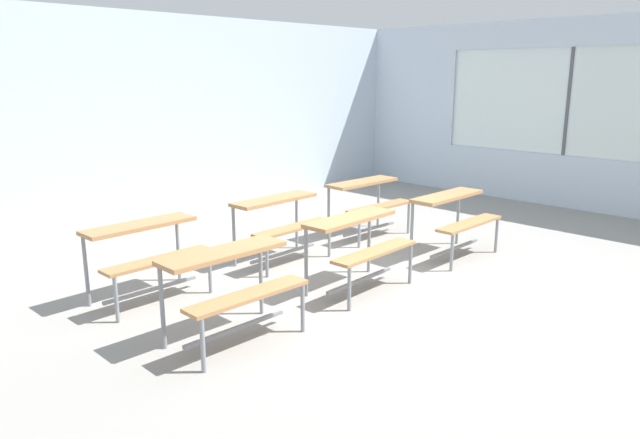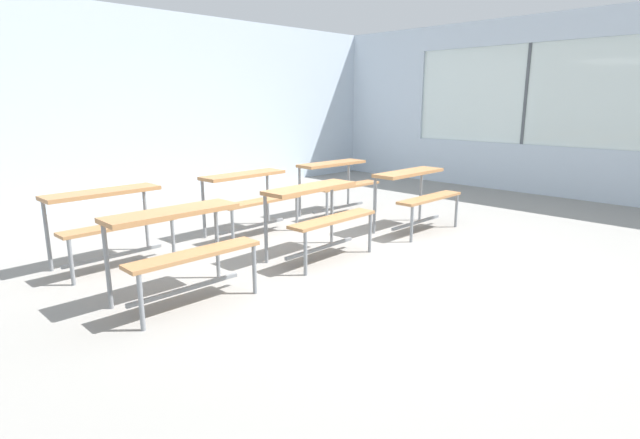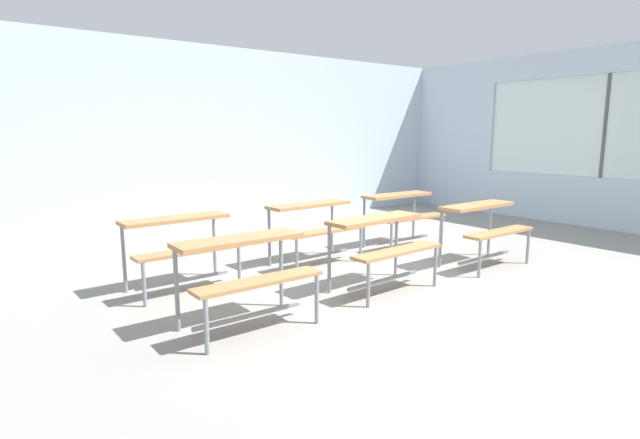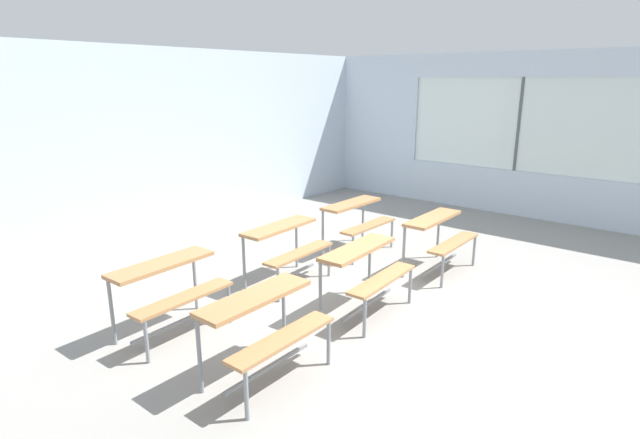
% 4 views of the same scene
% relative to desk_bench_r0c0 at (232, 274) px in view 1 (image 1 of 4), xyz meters
% --- Properties ---
extents(ground, '(10.00, 9.00, 0.05)m').
position_rel_desk_bench_r0c0_xyz_m(ground, '(1.89, -0.22, -0.59)').
color(ground, gray).
extents(wall_back, '(10.00, 0.12, 3.00)m').
position_rel_desk_bench_r0c0_xyz_m(wall_back, '(1.89, 4.28, 0.94)').
color(wall_back, silver).
rests_on(wall_back, ground).
extents(wall_right, '(0.12, 9.00, 3.00)m').
position_rel_desk_bench_r0c0_xyz_m(wall_right, '(6.89, -0.36, 0.88)').
color(wall_right, silver).
rests_on(wall_right, ground).
extents(desk_bench_r0c0, '(1.10, 0.59, 0.74)m').
position_rel_desk_bench_r0c0_xyz_m(desk_bench_r0c0, '(0.00, 0.00, 0.00)').
color(desk_bench_r0c0, '#A87547').
rests_on(desk_bench_r0c0, ground).
extents(desk_bench_r0c1, '(1.13, 0.64, 0.74)m').
position_rel_desk_bench_r0c0_xyz_m(desk_bench_r0c1, '(1.60, 0.05, 0.00)').
color(desk_bench_r0c1, '#A87547').
rests_on(desk_bench_r0c1, ground).
extents(desk_bench_r0c2, '(1.11, 0.60, 0.74)m').
position_rel_desk_bench_r0c0_xyz_m(desk_bench_r0c2, '(3.26, -0.01, 0.00)').
color(desk_bench_r0c2, '#A87547').
rests_on(desk_bench_r0c2, ground).
extents(desk_bench_r1c0, '(1.11, 0.62, 0.74)m').
position_rel_desk_bench_r0c0_xyz_m(desk_bench_r1c0, '(-0.04, 1.31, 0.00)').
color(desk_bench_r1c0, '#A87547').
rests_on(desk_bench_r1c0, ground).
extents(desk_bench_r1c1, '(1.12, 0.63, 0.74)m').
position_rel_desk_bench_r0c0_xyz_m(desk_bench_r1c1, '(1.67, 1.30, 0.00)').
color(desk_bench_r1c1, '#A87547').
rests_on(desk_bench_r1c1, ground).
extents(desk_bench_r1c2, '(1.11, 0.61, 0.74)m').
position_rel_desk_bench_r0c0_xyz_m(desk_bench_r1c2, '(3.22, 1.31, 0.00)').
color(desk_bench_r1c2, '#A87547').
rests_on(desk_bench_r1c2, ground).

